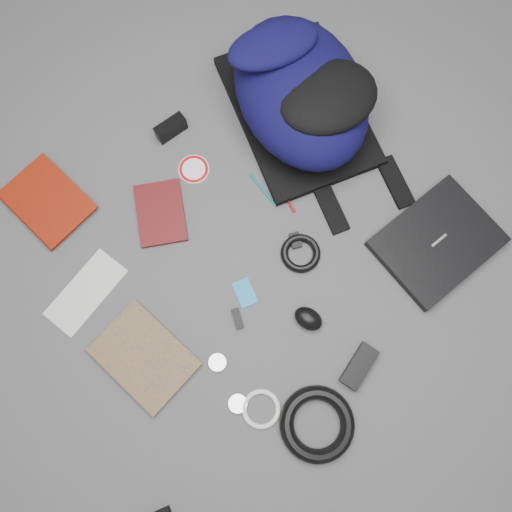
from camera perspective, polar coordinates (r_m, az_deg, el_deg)
ground at (r=1.38m, az=0.00°, el=-0.20°), size 4.00×4.00×0.00m
backpack at (r=1.45m, az=5.14°, el=18.17°), size 0.48×0.61×0.23m
laptop at (r=1.46m, az=19.98°, el=1.54°), size 0.33×0.27×0.03m
textbook_red at (r=1.54m, az=-25.03°, el=3.43°), size 0.22×0.27×0.03m
comic_book at (r=1.38m, az=-15.39°, el=-13.87°), size 0.23×0.29×0.02m
envelope at (r=1.43m, az=-18.87°, el=-3.94°), size 0.25×0.17×0.00m
dvd_case at (r=1.43m, az=-10.84°, el=4.84°), size 0.20×0.22×0.01m
compact_camera at (r=1.51m, az=-9.71°, el=14.21°), size 0.09×0.04×0.05m
sticker_disc at (r=1.47m, az=-7.13°, el=9.82°), size 0.11×0.11×0.00m
pen_teal at (r=1.43m, az=0.80°, el=7.55°), size 0.01×0.12×0.01m
pen_red at (r=1.43m, az=3.12°, el=7.35°), size 0.03×0.14×0.01m
id_badge at (r=1.36m, az=-1.28°, el=-4.22°), size 0.06×0.08×0.00m
usb_black at (r=1.35m, az=-2.13°, el=-7.17°), size 0.04×0.06×0.01m
key_fob at (r=1.39m, az=4.53°, el=1.79°), size 0.04×0.05×0.01m
mouse at (r=1.34m, az=6.00°, el=-7.13°), size 0.08×0.09×0.04m
headphone_left at (r=1.34m, az=-4.42°, el=-12.03°), size 0.06×0.06×0.01m
headphone_right at (r=1.34m, az=-2.09°, el=-16.50°), size 0.05×0.05×0.01m
cable_coil at (r=1.38m, az=5.12°, el=0.32°), size 0.13×0.13×0.02m
power_brick at (r=1.35m, az=11.70°, el=-12.26°), size 0.13×0.09×0.03m
power_cord_coil at (r=1.34m, az=7.00°, el=-18.53°), size 0.23×0.23×0.04m
white_cable_coil at (r=1.34m, az=0.59°, el=-17.08°), size 0.11×0.11×0.01m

